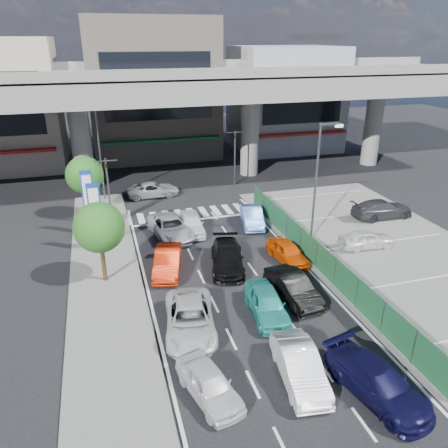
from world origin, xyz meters
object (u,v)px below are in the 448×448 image
object	(u,v)px
signboard_near	(95,208)
tree_near	(99,228)
tree_far	(85,175)
taxi_teal_mid	(267,303)
van_white_back_left	(209,383)
minivan_navy_back	(377,382)
taxi_orange_left	(168,261)
street_lamp_right	(319,172)
crossing_wagon_silver	(153,190)
street_lamp_left	(101,145)
sedan_white_mid_left	(190,319)
sedan_white_front_mid	(191,223)
traffic_light_right	(235,144)
sedan_black_mid	(227,258)
taxi_orange_right	(287,252)
hatch_white_back_mid	(299,366)
hatch_black_mid_right	(293,288)
parked_sedan_dgrey	(382,209)
signboard_far	(88,194)
kei_truck_front_right	(252,217)
traffic_light_left	(107,176)
wagon_silver_front_left	(170,227)
parked_sedan_white	(366,239)
traffic_cone	(301,244)

from	to	relation	value
signboard_near	tree_near	xyz separation A→B (m)	(0.20, -3.99, 0.32)
tree_far	taxi_teal_mid	size ratio (longest dim) A/B	1.19
van_white_back_left	tree_far	bearing A→B (deg)	87.07
minivan_navy_back	taxi_orange_left	bearing A→B (deg)	104.08
street_lamp_right	crossing_wagon_silver	world-z (taller)	street_lamp_right
street_lamp_left	sedan_white_mid_left	size ratio (longest dim) A/B	1.61
tree_far	sedan_white_mid_left	xyz separation A→B (m)	(4.51, -16.36, -2.70)
taxi_teal_mid	sedan_white_front_mid	xyz separation A→B (m)	(-1.44, 11.05, 0.00)
street_lamp_left	sedan_white_mid_left	world-z (taller)	street_lamp_left
traffic_light_right	street_lamp_left	world-z (taller)	street_lamp_left
sedan_black_mid	crossing_wagon_silver	bearing A→B (deg)	113.42
minivan_navy_back	taxi_orange_right	xyz separation A→B (m)	(1.24, 11.31, -0.06)
tree_near	hatch_white_back_mid	bearing A→B (deg)	-54.54
signboard_near	crossing_wagon_silver	size ratio (longest dim) A/B	1.05
hatch_white_back_mid	crossing_wagon_silver	world-z (taller)	hatch_white_back_mid
hatch_black_mid_right	parked_sedan_dgrey	size ratio (longest dim) A/B	0.87
traffic_light_right	sedan_white_front_mid	bearing A→B (deg)	-123.12
signboard_far	kei_truck_front_right	distance (m)	11.80
tree_far	traffic_light_left	bearing A→B (deg)	-57.38
kei_truck_front_right	street_lamp_left	bearing A→B (deg)	152.10
van_white_back_left	wagon_silver_front_left	bearing A→B (deg)	70.98
traffic_light_right	parked_sedan_dgrey	bearing A→B (deg)	-52.88
sedan_black_mid	crossing_wagon_silver	world-z (taller)	sedan_black_mid
traffic_light_right	hatch_black_mid_right	world-z (taller)	traffic_light_right
street_lamp_right	sedan_white_mid_left	size ratio (longest dim) A/B	1.61
signboard_far	taxi_teal_mid	size ratio (longest dim) A/B	1.16
street_lamp_left	hatch_white_back_mid	world-z (taller)	street_lamp_left
street_lamp_right	tree_far	size ratio (longest dim) A/B	1.67
taxi_orange_right	kei_truck_front_right	size ratio (longest dim) A/B	0.90
traffic_light_right	taxi_orange_left	distance (m)	17.60
hatch_white_back_mid	van_white_back_left	bearing A→B (deg)	-174.96
sedan_black_mid	parked_sedan_white	bearing A→B (deg)	13.07
parked_sedan_white	parked_sedan_dgrey	size ratio (longest dim) A/B	0.76
sedan_white_mid_left	kei_truck_front_right	bearing A→B (deg)	66.79
signboard_near	hatch_white_back_mid	xyz separation A→B (m)	(7.50, -14.24, -2.37)
van_white_back_left	hatch_white_back_mid	distance (m)	3.75
sedan_white_front_mid	taxi_orange_right	bearing A→B (deg)	-46.79
hatch_white_back_mid	crossing_wagon_silver	bearing A→B (deg)	103.49
street_lamp_right	tree_far	distance (m)	17.27
sedan_black_mid	sedan_white_front_mid	xyz separation A→B (m)	(-0.96, 5.76, 0.01)
sedan_white_mid_left	kei_truck_front_right	xyz separation A→B (m)	(7.13, 11.29, -0.02)
van_white_back_left	parked_sedan_white	xyz separation A→B (m)	(13.21, 9.70, 0.06)
traffic_light_right	parked_sedan_dgrey	world-z (taller)	traffic_light_right
street_lamp_left	sedan_black_mid	world-z (taller)	street_lamp_left
parked_sedan_white	parked_sedan_dgrey	world-z (taller)	parked_sedan_dgrey
signboard_near	sedan_white_mid_left	distance (m)	10.87
tree_near	traffic_cone	distance (m)	12.98
traffic_light_left	wagon_silver_front_left	world-z (taller)	traffic_light_left
van_white_back_left	hatch_black_mid_right	bearing A→B (deg)	27.30
sedan_white_front_mid	kei_truck_front_right	distance (m)	4.61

